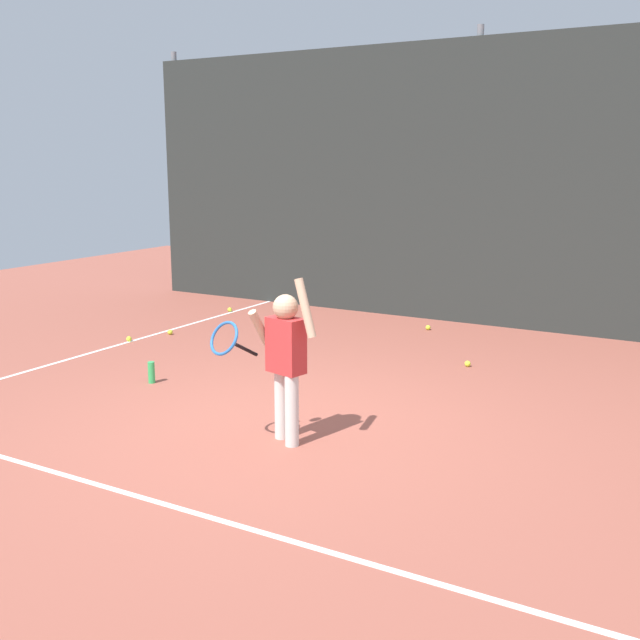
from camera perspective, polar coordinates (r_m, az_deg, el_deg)
ground_plane at (r=6.56m, az=-2.92°, el=-7.88°), size 20.00×20.00×0.00m
court_line_baseline at (r=5.34m, az=-12.93°, el=-12.98°), size 9.00×0.05×0.00m
court_line_sideline at (r=9.33m, az=-16.62°, el=-2.31°), size 0.05×9.00×0.00m
back_fence_windscreen at (r=10.50m, az=11.42°, el=9.94°), size 10.57×0.08×3.78m
fence_post_0 at (r=13.12m, az=-10.62°, el=10.68°), size 0.09×0.09×3.93m
fence_post_1 at (r=10.55m, az=11.54°, el=10.36°), size 0.09×0.09×3.93m
tennis_player at (r=5.96m, az=-2.77°, el=-2.61°), size 0.81×0.57×1.35m
water_bottle at (r=7.88m, az=-12.57°, el=-3.87°), size 0.07×0.07×0.22m
tennis_ball_0 at (r=8.46m, az=11.05°, el=-3.25°), size 0.07×0.07×0.07m
tennis_ball_1 at (r=9.99m, az=-11.22°, el=-0.90°), size 0.07×0.07×0.07m
tennis_ball_2 at (r=10.17m, az=8.14°, el=-0.57°), size 0.07×0.07×0.07m
tennis_ball_3 at (r=11.34m, az=-6.81°, el=0.78°), size 0.07×0.07×0.07m
tennis_ball_4 at (r=9.73m, az=-14.18°, el=-1.39°), size 0.07×0.07×0.07m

